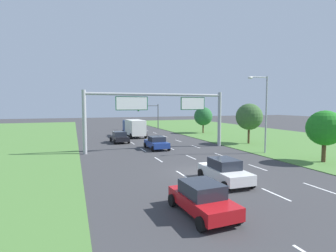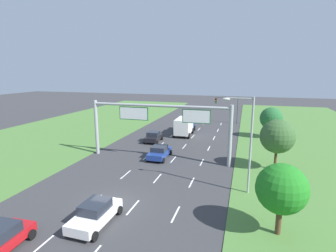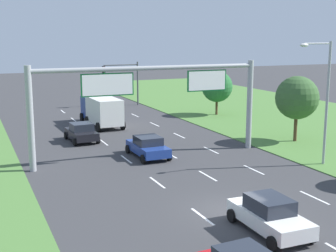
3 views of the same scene
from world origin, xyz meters
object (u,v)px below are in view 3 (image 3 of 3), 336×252
object	(u,v)px
roadside_tree_far	(217,87)
street_lamp	(323,93)
car_lead_silver	(81,132)
car_mid_lane	(269,215)
car_near_red	(148,147)
box_truck	(101,110)
traffic_light_mast	(123,76)
sign_gantry	(152,92)
roadside_tree_mid	(297,98)

from	to	relation	value
roadside_tree_far	street_lamp	bearing A→B (deg)	-100.08
car_lead_silver	car_mid_lane	size ratio (longest dim) A/B	0.91
car_near_red	car_lead_silver	bearing A→B (deg)	114.63
box_truck	traffic_light_mast	world-z (taller)	traffic_light_mast
roadside_tree_far	sign_gantry	bearing A→B (deg)	-132.56
sign_gantry	roadside_tree_far	xyz separation A→B (m)	(13.75, 14.98, -1.66)
box_truck	roadside_tree_mid	distance (m)	19.02
car_near_red	street_lamp	distance (m)	12.94
car_near_red	car_lead_silver	world-z (taller)	car_lead_silver
roadside_tree_mid	roadside_tree_far	size ratio (longest dim) A/B	1.12
car_lead_silver	roadside_tree_mid	xyz separation A→B (m)	(16.65, -7.28, 2.96)
box_truck	car_lead_silver	bearing A→B (deg)	-120.88
sign_gantry	street_lamp	bearing A→B (deg)	-32.56
sign_gantry	car_mid_lane	bearing A→B (deg)	-89.64
car_lead_silver	traffic_light_mast	bearing A→B (deg)	58.96
traffic_light_mast	street_lamp	bearing A→B (deg)	-83.56
roadside_tree_mid	roadside_tree_far	distance (m)	14.68
sign_gantry	traffic_light_mast	xyz separation A→B (m)	(6.30, 26.05, -1.04)
box_truck	roadside_tree_far	world-z (taller)	roadside_tree_far
roadside_tree_far	box_truck	bearing A→B (deg)	-175.35
traffic_light_mast	roadside_tree_mid	xyz separation A→B (m)	(6.87, -25.73, -0.11)
street_lamp	traffic_light_mast	bearing A→B (deg)	96.44
box_truck	street_lamp	distance (m)	22.80
roadside_tree_mid	sign_gantry	bearing A→B (deg)	-178.61
car_mid_lane	traffic_light_mast	bearing A→B (deg)	82.18
roadside_tree_mid	car_mid_lane	bearing A→B (deg)	-131.64
sign_gantry	car_near_red	bearing A→B (deg)	106.44
box_truck	roadside_tree_mid	bearing A→B (deg)	-47.66
box_truck	car_mid_lane	bearing A→B (deg)	-91.70
sign_gantry	roadside_tree_mid	size ratio (longest dim) A/B	3.09
car_lead_silver	box_truck	bearing A→B (deg)	57.88
box_truck	sign_gantry	xyz separation A→B (m)	(0.00, -13.86, 3.30)
traffic_light_mast	car_mid_lane	bearing A→B (deg)	-98.73
car_mid_lane	roadside_tree_mid	xyz separation A→B (m)	(13.09, 14.72, 2.94)
roadside_tree_far	car_mid_lane	bearing A→B (deg)	-114.95
car_near_red	street_lamp	xyz separation A→B (m)	(10.10, -6.85, 4.29)
car_lead_silver	street_lamp	bearing A→B (deg)	-49.24
traffic_light_mast	street_lamp	xyz separation A→B (m)	(3.66, -32.41, 1.21)
car_near_red	roadside_tree_mid	bearing A→B (deg)	-1.18
traffic_light_mast	roadside_tree_far	distance (m)	13.36
car_mid_lane	traffic_light_mast	distance (m)	41.04
box_truck	roadside_tree_mid	size ratio (longest dim) A/B	1.32
sign_gantry	roadside_tree_mid	xyz separation A→B (m)	(13.18, 0.32, -1.15)
box_truck	street_lamp	bearing A→B (deg)	-65.65
sign_gantry	box_truck	bearing A→B (deg)	90.01
car_lead_silver	street_lamp	size ratio (longest dim) A/B	0.48
box_truck	car_near_red	bearing A→B (deg)	-92.50
sign_gantry	roadside_tree_far	size ratio (longest dim) A/B	3.45
car_mid_lane	roadside_tree_mid	bearing A→B (deg)	49.28
street_lamp	roadside_tree_mid	bearing A→B (deg)	64.29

